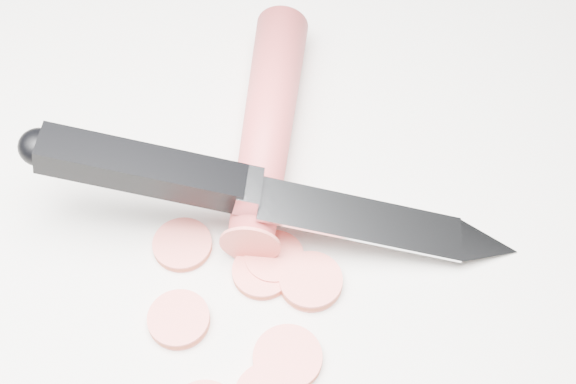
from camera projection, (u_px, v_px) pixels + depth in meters
ground at (186, 259)px, 0.47m from camera, size 2.40×2.40×0.00m
carrot at (268, 124)px, 0.50m from camera, size 0.14×0.15×0.03m
carrot_slice_2 at (262, 272)px, 0.46m from camera, size 0.03×0.03×0.01m
carrot_slice_3 at (179, 319)px, 0.44m from camera, size 0.03×0.03×0.01m
carrot_slice_4 at (274, 258)px, 0.47m from camera, size 0.03×0.03×0.01m
carrot_slice_5 at (182, 245)px, 0.47m from camera, size 0.03×0.03×0.01m
carrot_slice_6 at (288, 358)px, 0.43m from camera, size 0.04×0.04×0.01m
carrot_slice_7 at (311, 281)px, 0.46m from camera, size 0.04×0.04×0.01m
kitchen_knife at (277, 193)px, 0.45m from camera, size 0.24×0.21×0.07m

